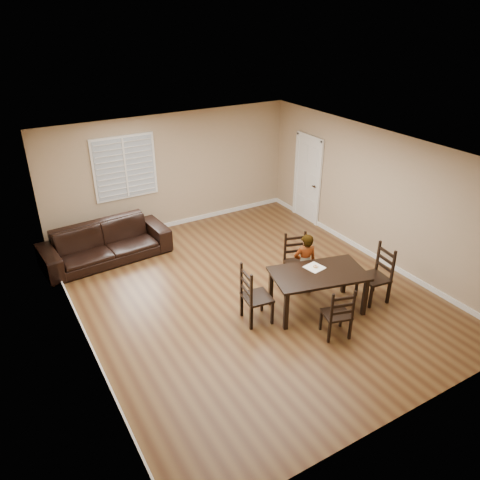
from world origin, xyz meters
name	(u,v)px	position (x,y,z in m)	size (l,w,h in m)	color
ground	(250,293)	(0.00, 0.00, 0.00)	(7.00, 7.00, 0.00)	brown
room	(247,200)	(0.04, 0.18, 1.81)	(6.04, 7.04, 2.72)	tan
dining_table	(318,277)	(0.74, -1.03, 0.66)	(1.78, 1.27, 0.75)	black
chair_near	(295,259)	(0.99, -0.04, 0.45)	(0.55, 0.53, 1.00)	black
chair_far	(340,317)	(0.53, -1.85, 0.42)	(0.51, 0.49, 0.92)	black
chair_left	(250,298)	(-0.46, -0.74, 0.48)	(0.50, 0.53, 1.06)	black
chair_right	(380,275)	(1.94, -1.31, 0.48)	(0.50, 0.53, 1.06)	black
child	(305,264)	(0.88, -0.46, 0.60)	(0.44, 0.29, 1.20)	gray
napkin	(314,267)	(0.78, -0.85, 0.75)	(0.30, 0.30, 0.00)	#EFE5CE
donut	(316,266)	(0.80, -0.86, 0.77)	(0.09, 0.09, 0.03)	#D3974B
sofa	(106,243)	(-1.93, 2.63, 0.38)	(2.60, 1.02, 0.76)	black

